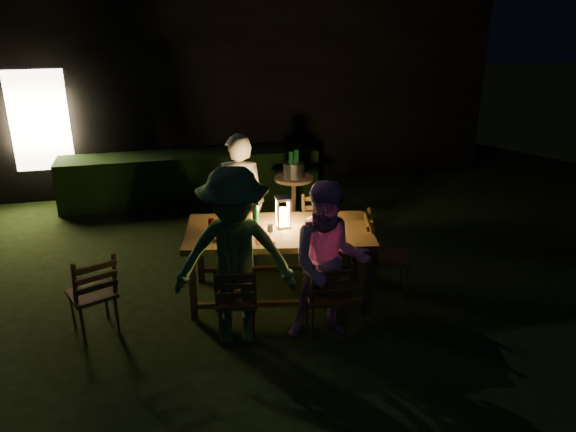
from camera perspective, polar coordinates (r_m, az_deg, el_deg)
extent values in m
plane|color=black|center=(6.29, -2.51, -9.25)|extent=(40.00, 40.00, 0.00)
cube|color=black|center=(11.67, -8.53, 13.36)|extent=(10.00, 4.00, 3.20)
cube|color=#FFE5B2|center=(9.88, -23.92, 8.83)|extent=(0.90, 0.06, 1.60)
cube|color=black|center=(9.51, -9.80, 3.99)|extent=(4.20, 0.70, 0.80)
cube|color=#483318|center=(6.13, -0.93, -1.60)|extent=(2.16, 1.34, 0.07)
cube|color=#483318|center=(5.99, -9.67, -7.17)|extent=(0.08, 0.08, 0.74)
cube|color=#483318|center=(6.73, -8.94, -3.78)|extent=(0.08, 0.08, 0.74)
cube|color=#483318|center=(6.05, 8.06, -6.75)|extent=(0.08, 0.08, 0.74)
cube|color=#483318|center=(6.78, 6.78, -3.44)|extent=(0.08, 0.08, 0.74)
cube|color=#483318|center=(5.64, -5.23, -8.42)|extent=(0.46, 0.44, 0.04)
cube|color=#483318|center=(5.37, -5.37, -6.98)|extent=(0.42, 0.20, 0.47)
cube|color=#483318|center=(5.67, 3.98, -8.15)|extent=(0.44, 0.42, 0.04)
cube|color=#483318|center=(5.40, 4.43, -6.68)|extent=(0.42, 0.17, 0.48)
cube|color=#483318|center=(6.97, -4.85, -2.13)|extent=(0.47, 0.45, 0.04)
cube|color=#483318|center=(7.04, -4.94, 0.44)|extent=(0.43, 0.19, 0.49)
cube|color=#483318|center=(7.01, 3.35, -1.97)|extent=(0.44, 0.42, 0.04)
cube|color=#483318|center=(7.07, 3.08, 0.56)|extent=(0.42, 0.17, 0.49)
cube|color=#483318|center=(6.44, 10.30, -4.18)|extent=(0.54, 0.55, 0.04)
cube|color=#483318|center=(6.30, 8.71, -1.81)|extent=(0.27, 0.47, 0.53)
cube|color=#483318|center=(6.00, -19.28, -7.47)|extent=(0.54, 0.53, 0.04)
cube|color=#483318|center=(5.72, -19.05, -5.87)|extent=(0.44, 0.29, 0.49)
imported|color=#EFE1CB|center=(6.88, -4.95, 1.40)|extent=(0.69, 0.51, 1.72)
imported|color=#D693D2|center=(5.42, 4.18, -4.82)|extent=(0.89, 0.75, 1.63)
imported|color=#396934|center=(5.35, -5.43, -4.26)|extent=(1.26, 0.86, 1.79)
cube|color=white|center=(6.16, -0.49, -1.00)|extent=(0.15, 0.15, 0.03)
cube|color=white|center=(6.05, -0.50, 1.80)|extent=(0.16, 0.16, 0.03)
cylinder|color=#FF9E3F|center=(6.12, -0.49, -0.01)|extent=(0.09, 0.09, 0.18)
cylinder|color=white|center=(6.33, -6.00, -0.58)|extent=(0.25, 0.25, 0.01)
cylinder|color=white|center=(5.92, -6.18, -2.18)|extent=(0.25, 0.25, 0.01)
cylinder|color=white|center=(6.35, 3.05, -0.40)|extent=(0.25, 0.25, 0.01)
cylinder|color=white|center=(5.95, 3.48, -1.98)|extent=(0.25, 0.25, 0.01)
cylinder|color=#0F471E|center=(6.06, -3.30, -0.15)|extent=(0.07, 0.07, 0.28)
cube|color=red|center=(5.82, -2.29, -2.52)|extent=(0.18, 0.14, 0.01)
cube|color=red|center=(5.89, 4.54, -2.28)|extent=(0.18, 0.14, 0.01)
cube|color=black|center=(5.85, -6.90, -2.54)|extent=(0.14, 0.07, 0.01)
cylinder|color=#94704A|center=(8.15, 0.60, 3.83)|extent=(0.56, 0.56, 0.04)
cylinder|color=#94704A|center=(8.27, 0.59, 1.40)|extent=(0.06, 0.06, 0.74)
cylinder|color=#A5A8AD|center=(8.11, 0.60, 4.72)|extent=(0.30, 0.30, 0.22)
cylinder|color=#0F471E|center=(8.05, 0.32, 4.95)|extent=(0.07, 0.07, 0.32)
cylinder|color=#0F471E|center=(8.15, 0.88, 5.16)|extent=(0.07, 0.07, 0.32)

